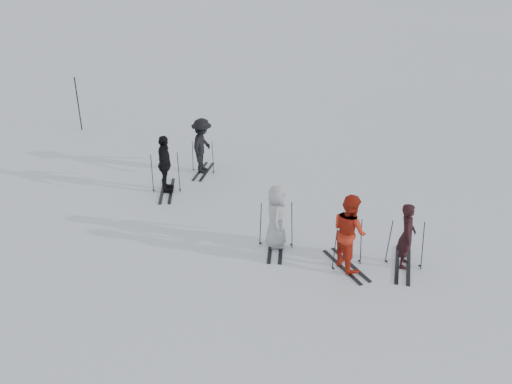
% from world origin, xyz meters
% --- Properties ---
extents(ground, '(120.00, 120.00, 0.00)m').
position_xyz_m(ground, '(0.00, 0.00, 0.00)').
color(ground, silver).
rests_on(ground, ground).
extents(skier_near_dark, '(0.65, 0.73, 1.68)m').
position_xyz_m(skier_near_dark, '(2.95, -1.98, 0.84)').
color(skier_near_dark, black).
rests_on(skier_near_dark, ground).
extents(skier_red, '(0.89, 1.06, 1.95)m').
position_xyz_m(skier_red, '(1.58, -1.63, 0.97)').
color(skier_red, '#B32614').
rests_on(skier_red, ground).
extents(skier_grey, '(0.79, 0.97, 1.70)m').
position_xyz_m(skier_grey, '(0.19, -0.24, 0.85)').
color(skier_grey, '#A4A8AD').
rests_on(skier_grey, ground).
extents(skier_uphill_left, '(0.66, 1.13, 1.82)m').
position_xyz_m(skier_uphill_left, '(-2.13, 3.71, 0.91)').
color(skier_uphill_left, black).
rests_on(skier_uphill_left, ground).
extents(skier_uphill_far, '(1.17, 1.37, 1.84)m').
position_xyz_m(skier_uphill_far, '(-0.75, 4.83, 0.92)').
color(skier_uphill_far, black).
rests_on(skier_uphill_far, ground).
extents(skis_near_dark, '(2.02, 1.71, 1.31)m').
position_xyz_m(skis_near_dark, '(2.95, -1.98, 0.65)').
color(skis_near_dark, black).
rests_on(skis_near_dark, ground).
extents(skis_red, '(1.84, 1.18, 1.24)m').
position_xyz_m(skis_red, '(1.58, -1.63, 0.62)').
color(skis_red, black).
rests_on(skis_red, ground).
extents(skis_grey, '(2.03, 1.53, 1.32)m').
position_xyz_m(skis_grey, '(0.19, -0.24, 0.66)').
color(skis_grey, black).
rests_on(skis_grey, ground).
extents(skis_uphill_left, '(1.98, 1.34, 1.33)m').
position_xyz_m(skis_uphill_left, '(-2.13, 3.71, 0.66)').
color(skis_uphill_left, black).
rests_on(skis_uphill_left, ground).
extents(skis_uphill_far, '(1.77, 1.48, 1.14)m').
position_xyz_m(skis_uphill_far, '(-0.75, 4.83, 0.57)').
color(skis_uphill_far, black).
rests_on(skis_uphill_far, ground).
extents(piste_marker, '(0.05, 0.05, 2.13)m').
position_xyz_m(piste_marker, '(-4.63, 10.10, 1.06)').
color(piste_marker, black).
rests_on(piste_marker, ground).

